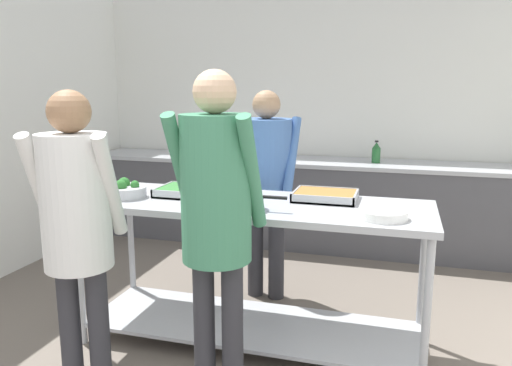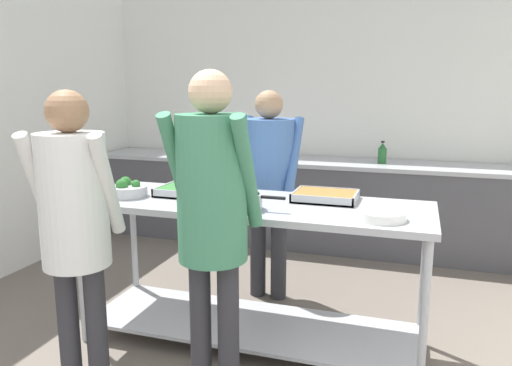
% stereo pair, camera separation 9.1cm
% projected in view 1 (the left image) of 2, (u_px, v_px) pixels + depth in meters
% --- Properties ---
extents(wall_rear, '(4.77, 0.06, 2.65)m').
position_uv_depth(wall_rear, '(311.00, 115.00, 5.36)').
color(wall_rear, silver).
rests_on(wall_rear, ground_plane).
extents(back_counter, '(4.61, 0.65, 0.90)m').
position_uv_depth(back_counter, '(303.00, 202.00, 5.18)').
color(back_counter, '#4C4C51').
rests_on(back_counter, ground_plane).
extents(serving_counter, '(2.18, 0.73, 0.94)m').
position_uv_depth(serving_counter, '(252.00, 249.00, 3.13)').
color(serving_counter, '#ADAFB5').
rests_on(serving_counter, ground_plane).
extents(broccoli_bowl, '(0.25, 0.25, 0.12)m').
position_uv_depth(broccoli_bowl, '(126.00, 191.00, 3.19)').
color(broccoli_bowl, '#B2B2B7').
rests_on(broccoli_bowl, serving_counter).
extents(serving_tray_vegetables, '(0.42, 0.31, 0.05)m').
position_uv_depth(serving_tray_vegetables, '(191.00, 191.00, 3.26)').
color(serving_tray_vegetables, '#ADAFB5').
rests_on(serving_tray_vegetables, serving_counter).
extents(sauce_pan, '(0.39, 0.25, 0.09)m').
position_uv_depth(sauce_pan, '(242.00, 201.00, 2.88)').
color(sauce_pan, '#ADAFB5').
rests_on(sauce_pan, serving_counter).
extents(serving_tray_roast, '(0.39, 0.30, 0.05)m').
position_uv_depth(serving_tray_roast, '(325.00, 196.00, 3.12)').
color(serving_tray_roast, '#ADAFB5').
rests_on(serving_tray_roast, serving_counter).
extents(plate_stack, '(0.27, 0.27, 0.05)m').
position_uv_depth(plate_stack, '(383.00, 214.00, 2.68)').
color(plate_stack, white).
rests_on(plate_stack, serving_counter).
extents(guest_serving_left, '(0.49, 0.40, 1.63)m').
position_uv_depth(guest_serving_left, '(76.00, 215.00, 2.49)').
color(guest_serving_left, '#2D2D33').
rests_on(guest_serving_left, ground_plane).
extents(guest_serving_right, '(0.44, 0.35, 1.72)m').
position_uv_depth(guest_serving_right, '(216.00, 205.00, 2.45)').
color(guest_serving_right, '#2D2D33').
rests_on(guest_serving_right, ground_plane).
extents(cook_behind_counter, '(0.49, 0.38, 1.61)m').
position_uv_depth(cook_behind_counter, '(266.00, 174.00, 3.78)').
color(cook_behind_counter, '#2D2D33').
rests_on(cook_behind_counter, ground_plane).
extents(water_bottle, '(0.08, 0.08, 0.22)m').
position_uv_depth(water_bottle, '(376.00, 153.00, 4.88)').
color(water_bottle, '#23602D').
rests_on(water_bottle, back_counter).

